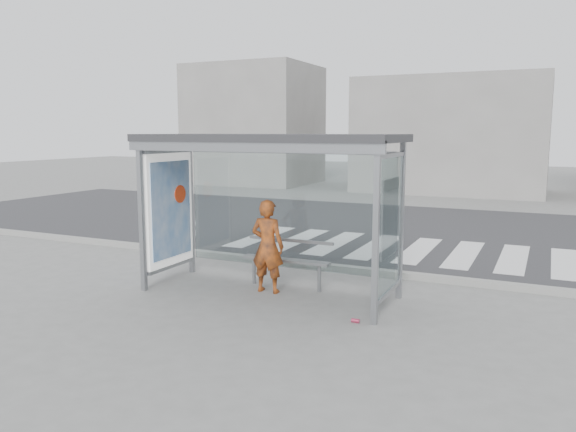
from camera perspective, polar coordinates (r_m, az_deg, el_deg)
The scene contains 10 objects.
ground at distance 9.36m, azimuth -1.97°, elevation -7.92°, with size 80.00×80.00×0.00m, color slate.
road at distance 15.77m, azimuth 9.68°, elevation -1.25°, with size 30.00×10.00×0.01m, color #2E2E31.
curb at distance 11.06m, azimuth 2.64°, elevation -5.03°, with size 30.00×0.18×0.12m, color gray.
crosswalk at distance 13.14m, azimuth 10.96°, elevation -3.26°, with size 7.55×3.00×0.00m.
bus_shelter at distance 9.23m, azimuth -3.92°, elevation 4.36°, with size 4.25×1.65×2.62m.
building_left at distance 29.57m, azimuth -3.42°, elevation 9.20°, with size 6.00×5.00×6.00m, color gray.
building_center at distance 26.31m, azimuth 16.30°, elevation 7.87°, with size 8.00×5.00×5.00m, color gray.
person at distance 9.30m, azimuth -2.09°, elevation -3.07°, with size 0.57×0.37×1.56m, color #D55214.
bench at distance 9.64m, azimuth -0.15°, elevation -4.41°, with size 1.59×0.31×0.82m.
soda_can at distance 8.06m, azimuth 6.87°, elevation -10.51°, with size 0.06×0.06×0.11m, color #D53E64.
Camera 1 is at (4.10, -7.99, 2.65)m, focal length 35.00 mm.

